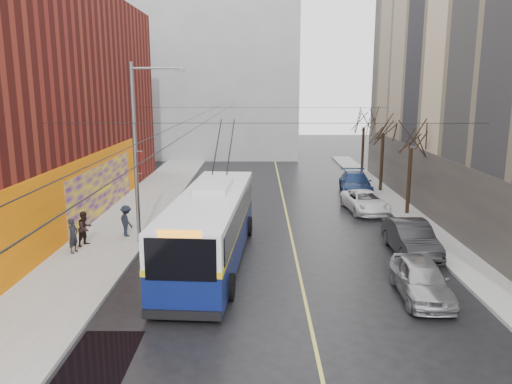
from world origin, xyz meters
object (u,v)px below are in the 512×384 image
parked_car_b (411,238)px  parked_car_d (355,183)px  following_car (206,193)px  tree_mid (384,123)px  tree_far (364,118)px  parked_car_a (421,279)px  pedestrian_c (126,221)px  pedestrian_a (73,236)px  streetlight_pole (138,149)px  tree_near (412,135)px  parked_car_c (365,202)px  trolleybus (211,226)px  pedestrian_b (85,228)px

parked_car_b → parked_car_d: size_ratio=0.88×
parked_car_d → following_car: 11.33m
tree_mid → tree_far: tree_mid is taller
parked_car_a → parked_car_d: size_ratio=0.79×
parked_car_a → parked_car_d: bearing=88.7°
parked_car_d → pedestrian_c: bearing=-135.5°
tree_mid → pedestrian_a: bearing=-140.7°
tree_far → following_car: (-12.94, -10.44, -4.47)m
tree_far → pedestrian_a: 28.51m
streetlight_pole → tree_near: bearing=21.6°
streetlight_pole → pedestrian_c: (-1.04, 0.96, -3.87)m
tree_near → following_car: bearing=164.6°
streetlight_pole → parked_car_c: size_ratio=1.88×
following_car → pedestrian_c: bearing=-102.8°
pedestrian_a → trolleybus: bearing=-82.7°
streetlight_pole → parked_car_a: bearing=-28.2°
tree_near → parked_car_d: bearing=107.1°
parked_car_c → tree_mid: bearing=62.0°
trolleybus → parked_car_b: trolleybus is taller
tree_near → tree_far: (0.00, 14.00, 0.17)m
parked_car_b → pedestrian_a: bearing=-179.5°
streetlight_pole → tree_far: 25.09m
streetlight_pole → tree_near: 16.28m
tree_near → tree_far: tree_far is taller
tree_mid → following_car: bearing=-165.1°
pedestrian_a → pedestrian_c: pedestrian_c is taller
parked_car_a → pedestrian_a: size_ratio=2.60×
streetlight_pole → trolleybus: size_ratio=0.70×
tree_near → pedestrian_c: bearing=-162.7°
streetlight_pole → parked_car_c: (12.69, 6.89, -4.18)m
parked_car_d → pedestrian_b: (-15.81, -13.11, 0.22)m
tree_far → parked_car_c: bearing=-100.6°
streetlight_pole → tree_mid: streetlight_pole is taller
trolleybus → parked_car_c: (8.95, 9.37, -1.02)m
tree_mid → pedestrian_c: size_ratio=4.04×
pedestrian_a → pedestrian_c: bearing=-19.9°
streetlight_pole → parked_car_b: (13.14, -1.41, -4.06)m
tree_far → following_car: bearing=-141.1°
trolleybus → following_car: (-1.54, 12.05, -1.01)m
parked_car_a → pedestrian_b: bearing=160.4°
parked_car_c → pedestrian_b: size_ratio=2.77×
streetlight_pole → parked_car_d: 18.59m
pedestrian_c → pedestrian_a: bearing=105.7°
tree_far → pedestrian_c: tree_far is taller
parked_car_a → pedestrian_b: pedestrian_b is taller
parked_car_c → pedestrian_b: bearing=-160.2°
tree_mid → pedestrian_c: bearing=-143.3°
streetlight_pole → parked_car_d: (13.14, 12.51, -4.05)m
tree_far → pedestrian_b: size_ratio=3.82×
parked_car_a → pedestrian_a: bearing=164.5°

